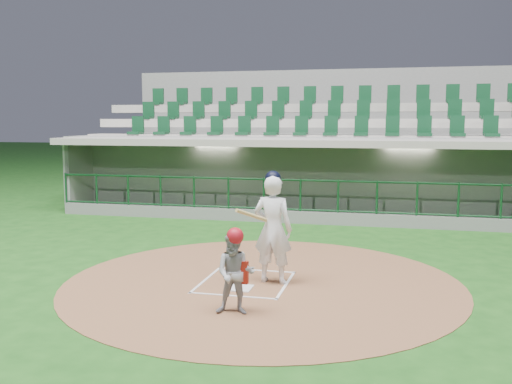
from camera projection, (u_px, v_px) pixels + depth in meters
ground at (249, 278)px, 10.64m from camera, size 120.00×120.00×0.00m
dirt_circle at (263, 282)px, 10.37m from camera, size 7.20×7.20×0.01m
home_plate at (240, 288)px, 9.96m from camera, size 0.43×0.43×0.02m
batter_box_chalk at (245, 282)px, 10.35m from camera, size 1.55×1.80×0.01m
dugout_structure at (311, 183)px, 18.05m from camera, size 16.40×3.70×3.00m
seating_deck at (322, 162)px, 20.98m from camera, size 17.00×6.72×5.15m
batter at (273, 228)px, 10.22m from camera, size 0.92×0.92×2.04m
catcher at (235, 272)px, 8.59m from camera, size 0.67×0.55×1.33m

